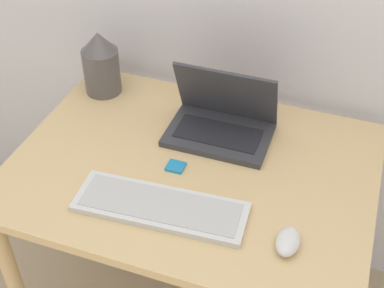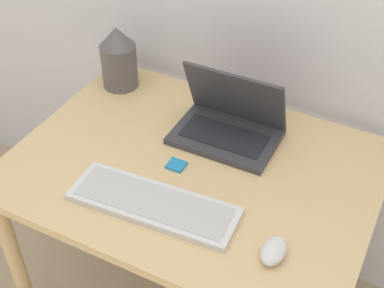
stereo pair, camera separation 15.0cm
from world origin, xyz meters
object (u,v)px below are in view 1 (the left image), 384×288
object	(u,v)px
keyboard	(160,207)
mp3_player	(176,167)
mouse	(288,242)
vase	(101,63)
laptop	(222,120)

from	to	relation	value
keyboard	mp3_player	size ratio (longest dim) A/B	9.24
keyboard	mouse	xyz separation A→B (m)	(0.35, -0.01, 0.01)
vase	mp3_player	distance (m)	0.50
laptop	mp3_player	xyz separation A→B (m)	(-0.08, -0.21, -0.04)
vase	mp3_player	xyz separation A→B (m)	(0.38, -0.29, -0.11)
keyboard	mouse	bearing A→B (deg)	-1.80
mouse	vase	bearing A→B (deg)	147.75
keyboard	mp3_player	xyz separation A→B (m)	(-0.02, 0.17, -0.01)
keyboard	mp3_player	bearing A→B (deg)	97.25
laptop	mouse	bearing A→B (deg)	-52.73
vase	mouse	bearing A→B (deg)	-32.25
keyboard	mouse	world-z (taller)	mouse
laptop	keyboard	world-z (taller)	laptop
laptop	mp3_player	world-z (taller)	laptop
laptop	vase	size ratio (longest dim) A/B	1.42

